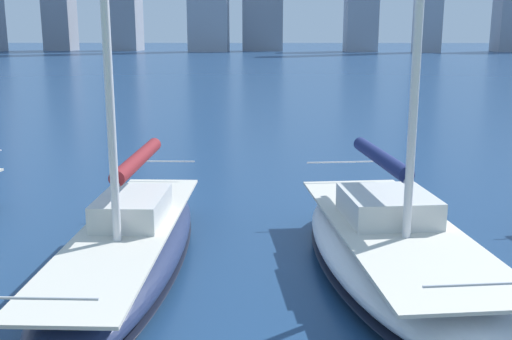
% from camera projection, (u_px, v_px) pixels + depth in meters
% --- Properties ---
extents(sailboat_navy, '(4.02, 9.00, 12.72)m').
position_uv_depth(sailboat_navy, '(393.00, 246.00, 12.18)').
color(sailboat_navy, white).
rests_on(sailboat_navy, ground).
extents(sailboat_maroon, '(2.28, 9.50, 12.92)m').
position_uv_depth(sailboat_maroon, '(128.00, 244.00, 12.30)').
color(sailboat_maroon, navy).
rests_on(sailboat_maroon, ground).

